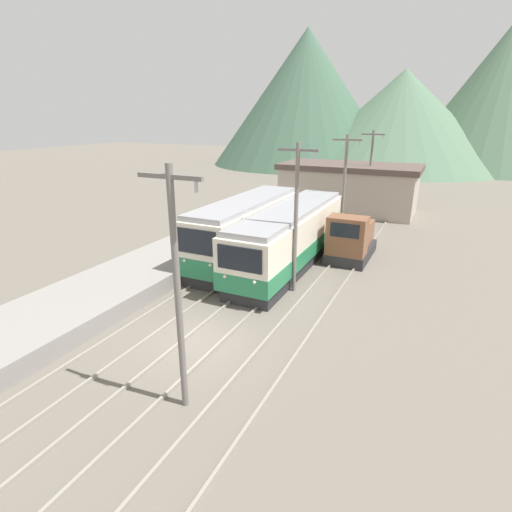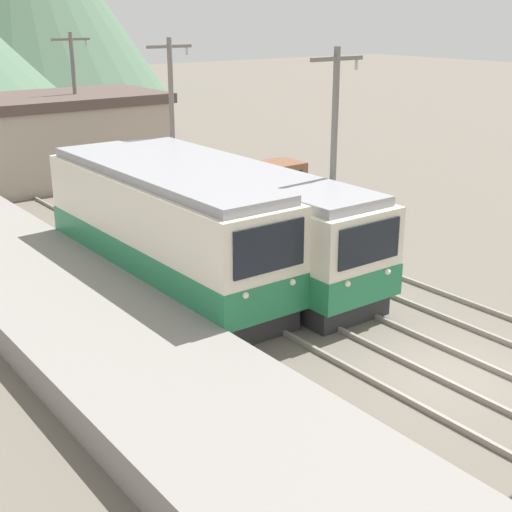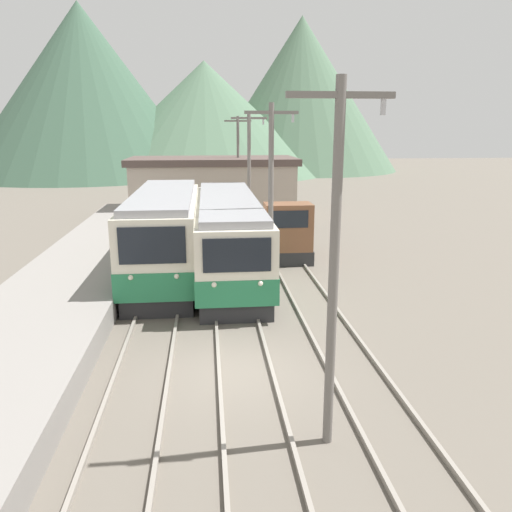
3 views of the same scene
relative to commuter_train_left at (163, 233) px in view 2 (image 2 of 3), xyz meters
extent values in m
plane|color=#665E54|center=(2.60, -9.39, -1.79)|extent=(200.00, 200.00, 0.00)
cube|color=gray|center=(-3.65, -9.39, -1.36)|extent=(4.50, 54.00, 0.85)
cube|color=gray|center=(-0.72, -9.39, -1.72)|extent=(0.10, 60.00, 0.14)
cube|color=gray|center=(0.72, -9.39, -1.72)|extent=(0.10, 60.00, 0.14)
cube|color=gray|center=(2.08, -9.39, -1.72)|extent=(0.10, 60.00, 0.14)
cube|color=gray|center=(3.52, -9.39, -1.72)|extent=(0.10, 60.00, 0.14)
cube|color=gray|center=(5.08, -9.39, -1.72)|extent=(0.10, 60.00, 0.14)
cube|color=#28282B|center=(0.00, 0.01, -1.44)|extent=(2.58, 10.43, 0.70)
cube|color=silver|center=(0.00, 0.01, 0.36)|extent=(2.80, 10.86, 2.88)
cube|color=#267A4C|center=(0.00, 0.01, -0.57)|extent=(2.84, 10.90, 1.04)
cube|color=black|center=(0.00, -5.45, 0.93)|extent=(2.24, 0.06, 1.27)
sphere|color=silver|center=(-0.77, -5.46, -0.16)|extent=(0.18, 0.18, 0.18)
sphere|color=silver|center=(0.77, -5.46, -0.16)|extent=(0.18, 0.18, 0.18)
cube|color=#939399|center=(0.00, 0.01, 1.94)|extent=(2.46, 10.43, 0.28)
cube|color=#28282B|center=(2.80, 0.30, -1.44)|extent=(2.58, 12.48, 0.70)
cube|color=silver|center=(2.80, 0.30, 0.20)|extent=(2.80, 13.00, 2.58)
cube|color=#267A4C|center=(2.80, 0.30, -0.62)|extent=(2.84, 13.04, 0.93)
cube|color=black|center=(2.80, -6.23, 0.72)|extent=(2.24, 0.06, 1.13)
sphere|color=silver|center=(2.03, -6.24, -0.26)|extent=(0.18, 0.18, 0.18)
sphere|color=silver|center=(3.57, -6.24, -0.26)|extent=(0.18, 0.18, 0.18)
cube|color=#939399|center=(2.80, 0.30, 1.63)|extent=(2.46, 12.48, 0.28)
cube|color=#28282B|center=(5.80, 3.39, -1.44)|extent=(2.40, 4.64, 0.70)
cube|color=brown|center=(5.80, 1.81, 0.06)|extent=(2.28, 1.49, 2.30)
cube|color=black|center=(5.80, 1.05, 0.57)|extent=(1.68, 0.04, 0.83)
cube|color=brown|center=(5.80, 4.13, -0.39)|extent=(1.92, 3.06, 1.40)
cylinder|color=black|center=(5.80, 4.13, 0.56)|extent=(0.16, 0.16, 0.50)
cylinder|color=slate|center=(4.30, -3.11, 1.93)|extent=(0.20, 0.20, 7.44)
cube|color=slate|center=(4.30, -3.11, 5.30)|extent=(2.00, 0.12, 0.12)
cylinder|color=#B2B2B7|center=(5.10, -3.11, 5.10)|extent=(0.10, 0.10, 0.30)
cylinder|color=slate|center=(4.30, 6.54, 1.93)|extent=(0.20, 0.20, 7.44)
cube|color=slate|center=(4.30, 6.54, 5.30)|extent=(2.00, 0.12, 0.12)
cylinder|color=#B2B2B7|center=(5.10, 6.54, 5.10)|extent=(0.10, 0.10, 0.30)
cylinder|color=slate|center=(4.30, 16.20, 1.93)|extent=(0.20, 0.20, 7.44)
cube|color=slate|center=(4.30, 16.20, 5.30)|extent=(2.00, 0.12, 0.12)
cylinder|color=#B2B2B7|center=(5.10, 16.20, 5.10)|extent=(0.10, 0.10, 0.30)
cube|color=#AD9E8E|center=(2.40, 16.61, 0.17)|extent=(12.00, 6.00, 3.91)
cube|color=#51423D|center=(2.40, 16.61, 2.38)|extent=(12.60, 6.30, 0.50)
camera|label=1|loc=(10.74, -21.10, 6.75)|focal=28.00mm
camera|label=2|loc=(-10.56, -18.92, 6.61)|focal=50.00mm
camera|label=3|loc=(1.85, -21.96, 4.70)|focal=35.00mm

